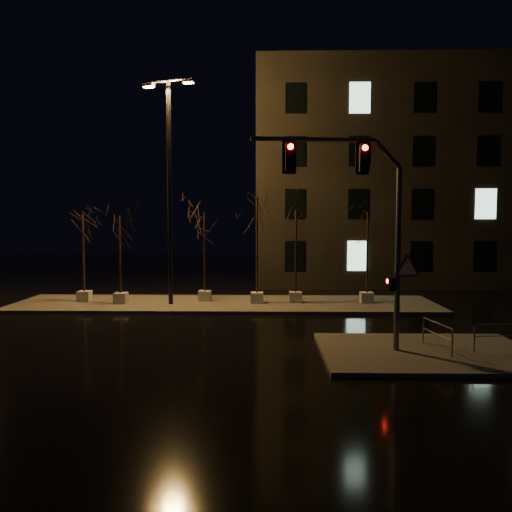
{
  "coord_description": "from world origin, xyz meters",
  "views": [
    {
      "loc": [
        2.16,
        -19.85,
        4.44
      ],
      "look_at": [
        1.69,
        3.26,
        2.8
      ],
      "focal_mm": 35.0,
      "sensor_mm": 36.0,
      "label": 1
    }
  ],
  "objects": [
    {
      "name": "tree_2",
      "position": [
        -1.12,
        6.58,
        3.86
      ],
      "size": [
        1.8,
        1.8,
        4.88
      ],
      "color": "#B3B3A7",
      "rests_on": "median"
    },
    {
      "name": "median",
      "position": [
        0.0,
        6.0,
        0.07
      ],
      "size": [
        22.0,
        5.0,
        0.15
      ],
      "primitive_type": "cube",
      "color": "#47443F",
      "rests_on": "ground"
    },
    {
      "name": "tree_0",
      "position": [
        -7.54,
        6.33,
        3.78
      ],
      "size": [
        1.8,
        1.8,
        4.78
      ],
      "color": "#B3B3A7",
      "rests_on": "median"
    },
    {
      "name": "guard_rail_a",
      "position": [
        10.0,
        -3.59,
        0.76
      ],
      "size": [
        2.15,
        0.27,
        0.93
      ],
      "rotation": [
        0.0,
        0.0,
        0.11
      ],
      "color": "#5B5D62",
      "rests_on": "sidewalk_corner"
    },
    {
      "name": "guard_rail_b",
      "position": [
        7.84,
        -3.42,
        0.75
      ],
      "size": [
        0.36,
        1.92,
        0.92
      ],
      "rotation": [
        0.0,
        0.0,
        1.73
      ],
      "color": "#5B5D62",
      "rests_on": "sidewalk_corner"
    },
    {
      "name": "streetlight_main",
      "position": [
        -2.76,
        5.55,
        6.7
      ],
      "size": [
        2.77,
        1.22,
        11.34
      ],
      "rotation": [
        0.0,
        0.0,
        -0.33
      ],
      "color": "black",
      "rests_on": "median"
    },
    {
      "name": "sidewalk_corner",
      "position": [
        7.5,
        -3.5,
        0.07
      ],
      "size": [
        7.0,
        5.0,
        0.15
      ],
      "primitive_type": "cube",
      "color": "#47443F",
      "rests_on": "ground"
    },
    {
      "name": "tree_4",
      "position": [
        3.71,
        6.21,
        3.95
      ],
      "size": [
        1.8,
        1.8,
        5.0
      ],
      "color": "#B3B3A7",
      "rests_on": "median"
    },
    {
      "name": "ground",
      "position": [
        0.0,
        0.0,
        0.0
      ],
      "size": [
        90.0,
        90.0,
        0.0
      ],
      "primitive_type": "plane",
      "color": "black",
      "rests_on": "ground"
    },
    {
      "name": "tree_3",
      "position": [
        1.68,
        5.96,
        4.44
      ],
      "size": [
        1.8,
        1.8,
        5.66
      ],
      "color": "#B3B3A7",
      "rests_on": "median"
    },
    {
      "name": "tree_5",
      "position": [
        7.43,
        6.17,
        3.85
      ],
      "size": [
        1.8,
        1.8,
        4.87
      ],
      "color": "#B3B3A7",
      "rests_on": "median"
    },
    {
      "name": "building",
      "position": [
        14.0,
        18.0,
        7.5
      ],
      "size": [
        25.0,
        12.0,
        15.0
      ],
      "primitive_type": "cube",
      "color": "black",
      "rests_on": "ground"
    },
    {
      "name": "traffic_signal_mast",
      "position": [
        5.38,
        -3.57,
        4.7
      ],
      "size": [
        5.65,
        0.75,
        6.93
      ],
      "rotation": [
        0.0,
        0.0,
        0.12
      ],
      "color": "#5B5D62",
      "rests_on": "sidewalk_corner"
    },
    {
      "name": "tree_1",
      "position": [
        -5.41,
        5.7,
        3.7
      ],
      "size": [
        1.8,
        1.8,
        4.68
      ],
      "color": "#B3B3A7",
      "rests_on": "median"
    }
  ]
}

